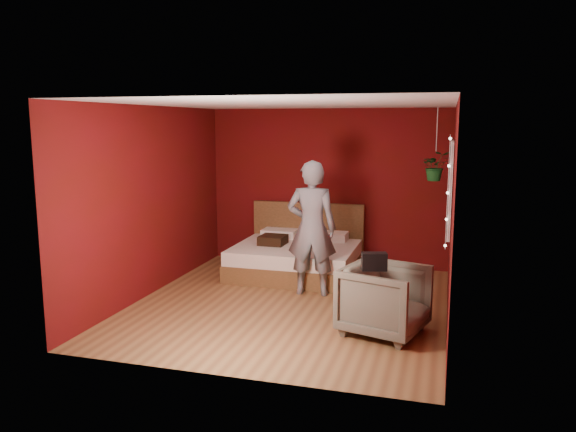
{
  "coord_description": "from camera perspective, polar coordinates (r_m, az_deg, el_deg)",
  "views": [
    {
      "loc": [
        1.95,
        -6.87,
        2.37
      ],
      "look_at": [
        -0.15,
        0.4,
        1.11
      ],
      "focal_mm": 35.0,
      "sensor_mm": 36.0,
      "label": 1
    }
  ],
  "objects": [
    {
      "name": "handbag",
      "position": [
        6.14,
        8.75,
        -4.59
      ],
      "size": [
        0.3,
        0.2,
        0.19
      ],
      "primitive_type": "cube",
      "rotation": [
        0.0,
        0.0,
        0.28
      ],
      "color": "black",
      "rests_on": "armchair"
    },
    {
      "name": "person",
      "position": [
        7.72,
        2.42,
        -1.24
      ],
      "size": [
        0.72,
        0.51,
        1.87
      ],
      "primitive_type": "imported",
      "rotation": [
        0.0,
        0.0,
        3.24
      ],
      "color": "slate",
      "rests_on": "ground"
    },
    {
      "name": "armchair",
      "position": [
        6.48,
        9.8,
        -8.4
      ],
      "size": [
        1.08,
        1.06,
        0.79
      ],
      "primitive_type": "imported",
      "rotation": [
        0.0,
        0.0,
        1.28
      ],
      "color": "#676151",
      "rests_on": "ground"
    },
    {
      "name": "floor",
      "position": [
        7.52,
        0.25,
        -8.88
      ],
      "size": [
        4.5,
        4.5,
        0.0
      ],
      "primitive_type": "plane",
      "color": "olive",
      "rests_on": "ground"
    },
    {
      "name": "throw_pillow",
      "position": [
        8.84,
        -1.54,
        -2.45
      ],
      "size": [
        0.41,
        0.41,
        0.14
      ],
      "primitive_type": "cube",
      "rotation": [
        0.0,
        0.0,
        -0.03
      ],
      "color": "black",
      "rests_on": "bed"
    },
    {
      "name": "fairy_lights",
      "position": [
        7.3,
        15.92,
        2.27
      ],
      "size": [
        0.04,
        0.04,
        1.45
      ],
      "color": "silver",
      "rests_on": "room_walls"
    },
    {
      "name": "hanging_plant",
      "position": [
        8.4,
        14.75,
        4.93
      ],
      "size": [
        0.46,
        0.42,
        1.07
      ],
      "color": "silver",
      "rests_on": "room_walls"
    },
    {
      "name": "room_walls",
      "position": [
        7.17,
        0.26,
        3.96
      ],
      "size": [
        4.04,
        4.54,
        2.62
      ],
      "color": "#5C090F",
      "rests_on": "ground"
    },
    {
      "name": "window",
      "position": [
        7.82,
        16.13,
        2.72
      ],
      "size": [
        0.05,
        0.97,
        1.27
      ],
      "color": "white",
      "rests_on": "room_walls"
    },
    {
      "name": "bed",
      "position": [
        8.9,
        0.94,
        -4.16
      ],
      "size": [
        1.9,
        1.61,
        1.04
      ],
      "color": "brown",
      "rests_on": "ground"
    }
  ]
}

